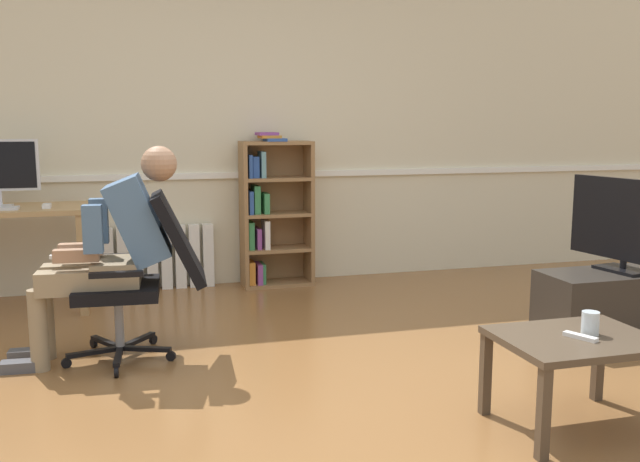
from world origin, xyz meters
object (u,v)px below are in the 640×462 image
computer_desk (1,224)px  coffee_table (576,349)px  office_chair (145,270)px  tv_screen (626,223)px  bookshelf (271,213)px  computer_mouse (47,206)px  radiator (159,258)px  spare_remote (580,337)px  person_seated (110,248)px  drinking_glass (590,323)px  tv_stand (620,304)px

computer_desk → coffee_table: (2.76, -2.78, -0.28)m
office_chair → tv_screen: tv_screen is taller
tv_screen → bookshelf: bearing=33.0°
computer_desk → office_chair: 1.63m
computer_mouse → radiator: (0.78, 0.51, -0.51)m
office_chair → spare_remote: size_ratio=6.43×
person_seated → drinking_glass: size_ratio=11.81×
bookshelf → person_seated: bearing=-128.3°
computer_mouse → person_seated: size_ratio=0.08×
office_chair → coffee_table: office_chair is taller
office_chair → drinking_glass: (1.87, -1.47, -0.05)m
radiator → drinking_glass: size_ratio=8.51×
tv_screen → spare_remote: bearing=125.1°
bookshelf → tv_stand: size_ratio=1.23×
tv_stand → spare_remote: 1.57m
coffee_table → drinking_glass: drinking_glass is taller
computer_desk → tv_screen: size_ratio=1.40×
radiator → coffee_table: bearing=-62.5°
tv_stand → tv_screen: tv_screen is taller
computer_desk → bookshelf: (2.02, 0.29, -0.03)m
computer_desk → tv_stand: 4.25m
computer_desk → radiator: (1.11, 0.39, -0.38)m
tv_screen → coffee_table: (-1.10, -1.06, -0.37)m
office_chair → spare_remote: (1.79, -1.51, -0.09)m
coffee_table → spare_remote: size_ratio=4.50×
tv_stand → computer_mouse: bearing=155.6°
radiator → computer_desk: bearing=-160.6°
computer_desk → office_chair: (0.96, -1.31, -0.12)m
tv_stand → tv_screen: size_ratio=1.23×
tv_stand → computer_desk: bearing=155.9°
bookshelf → person_seated: bookshelf is taller
computer_mouse → coffee_table: bearing=-47.6°
office_chair → tv_screen: (2.90, -0.42, 0.21)m
tv_screen → coffee_table: bearing=124.4°
computer_mouse → bookshelf: bearing=13.6°
office_chair → tv_screen: size_ratio=1.14×
bookshelf → tv_screen: bearing=-47.6°
computer_mouse → person_seated: (0.44, -1.17, -0.12)m
drinking_glass → spare_remote: (-0.08, -0.04, -0.04)m
drinking_glass → spare_remote: bearing=-152.2°
spare_remote → tv_stand: bearing=19.6°
person_seated → spare_remote: (1.98, -1.52, -0.22)m
person_seated → spare_remote: bearing=56.3°
bookshelf → radiator: bearing=173.7°
tv_stand → drinking_glass: (-1.03, -1.05, 0.26)m
coffee_table → tv_stand: bearing=43.8°
tv_stand → person_seated: bearing=172.1°
computer_mouse → tv_stand: bearing=-24.4°
computer_mouse → spare_remote: size_ratio=0.67×
drinking_glass → spare_remote: 0.10m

